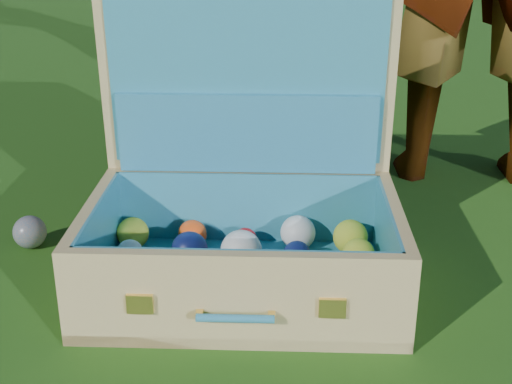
# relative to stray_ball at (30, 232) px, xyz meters

# --- Properties ---
(ground) EXTENTS (60.00, 60.00, 0.00)m
(ground) POSITION_rel_stray_ball_xyz_m (0.60, 0.00, -0.04)
(ground) COLOR #215114
(ground) RESTS_ON ground
(stray_ball) EXTENTS (0.08, 0.08, 0.08)m
(stray_ball) POSITION_rel_stray_ball_xyz_m (0.00, 0.00, 0.00)
(stray_ball) COLOR teal
(stray_ball) RESTS_ON ground
(suitcase) EXTENTS (0.74, 0.62, 0.61)m
(suitcase) POSITION_rel_stray_ball_xyz_m (0.52, 0.04, 0.13)
(suitcase) COLOR tan
(suitcase) RESTS_ON ground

